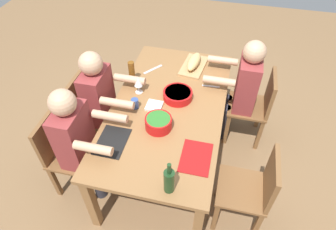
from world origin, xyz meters
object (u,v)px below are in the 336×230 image
(diner_far_left, at_px, (79,139))
(diner_far_center, at_px, (103,99))
(cup_far_center, at_px, (135,103))
(bread_loaf, at_px, (194,62))
(dining_table, at_px, (168,112))
(cutting_board, at_px, (194,66))
(chair_near_right, at_px, (256,104))
(napkin_stack, at_px, (154,106))
(chair_far_left, at_px, (65,151))
(wine_bottle, at_px, (169,180))
(diner_near_right, at_px, (242,86))
(chair_far_center, at_px, (89,112))
(serving_bowl_salad, at_px, (178,94))
(beer_bottle, at_px, (132,72))
(serving_bowl_greens, at_px, (158,122))
(chair_near_left, at_px, (253,188))
(wine_glass, at_px, (138,83))

(diner_far_left, xyz_separation_m, diner_far_center, (0.51, 0.00, 0.00))
(cup_far_center, bearing_deg, bread_loaf, -29.00)
(dining_table, distance_m, cutting_board, 0.67)
(chair_near_right, distance_m, napkin_stack, 1.12)
(chair_far_left, relative_size, napkin_stack, 6.07)
(napkin_stack, bearing_deg, dining_table, -72.77)
(wine_bottle, bearing_deg, chair_near_right, -25.04)
(napkin_stack, bearing_deg, diner_near_right, -54.29)
(chair_near_right, distance_m, wine_bottle, 1.51)
(chair_far_center, bearing_deg, serving_bowl_salad, -81.56)
(diner_near_right, height_order, diner_far_center, same)
(diner_far_left, height_order, serving_bowl_salad, diner_far_left)
(diner_far_left, distance_m, wine_bottle, 0.91)
(dining_table, relative_size, cutting_board, 4.61)
(serving_bowl_salad, distance_m, beer_bottle, 0.51)
(chair_far_left, height_order, serving_bowl_greens, chair_far_left)
(diner_near_right, xyz_separation_m, chair_near_left, (-1.01, -0.18, -0.21))
(chair_far_center, relative_size, serving_bowl_salad, 3.14)
(chair_near_right, relative_size, cup_far_center, 9.15)
(serving_bowl_greens, bearing_deg, beer_bottle, 36.85)
(diner_far_left, relative_size, wine_glass, 7.23)
(diner_near_right, xyz_separation_m, cup_far_center, (-0.59, 0.92, 0.09))
(diner_far_center, relative_size, serving_bowl_greens, 5.34)
(chair_near_right, distance_m, bread_loaf, 0.78)
(beer_bottle, bearing_deg, diner_near_right, -77.75)
(diner_near_right, xyz_separation_m, cutting_board, (0.14, 0.52, 0.05))
(diner_near_right, relative_size, diner_far_center, 1.00)
(diner_far_left, relative_size, wine_bottle, 4.14)
(beer_bottle, bearing_deg, serving_bowl_salad, -106.64)
(diner_near_right, bearing_deg, chair_near_right, -90.00)
(chair_far_center, distance_m, beer_bottle, 0.61)
(chair_near_right, bearing_deg, napkin_stack, 120.05)
(dining_table, height_order, diner_far_center, diner_far_center)
(chair_near_right, xyz_separation_m, wine_bottle, (-1.33, 0.62, 0.37))
(serving_bowl_salad, bearing_deg, diner_far_left, 132.38)
(diner_near_right, height_order, wine_glass, diner_near_right)
(wine_bottle, bearing_deg, diner_near_right, -18.20)
(chair_near_left, bearing_deg, wine_glass, 60.79)
(diner_far_left, bearing_deg, wine_bottle, -110.34)
(chair_near_right, bearing_deg, cutting_board, 78.48)
(wine_glass, bearing_deg, napkin_stack, -130.18)
(chair_near_right, bearing_deg, bread_loaf, 78.48)
(dining_table, height_order, cup_far_center, cup_far_center)
(chair_near_right, bearing_deg, chair_far_center, 107.15)
(dining_table, relative_size, serving_bowl_greens, 8.21)
(dining_table, distance_m, wine_bottle, 0.86)
(diner_near_right, bearing_deg, beer_bottle, 102.25)
(serving_bowl_greens, height_order, wine_glass, wine_glass)
(diner_near_right, height_order, cutting_board, diner_near_right)
(chair_near_right, distance_m, wine_glass, 1.25)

